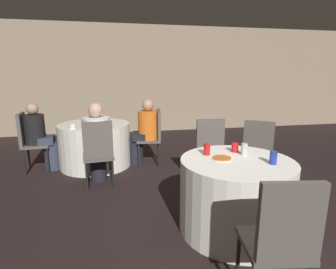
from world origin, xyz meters
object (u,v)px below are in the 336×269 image
Objects in this scene: chair_far_south at (98,149)px; person_orange_shirt at (144,132)px; soda_can_blue at (273,158)px; pizza_plate_near at (222,158)px; chair_far_east at (154,132)px; soda_can_red at (207,149)px; table_near at (235,195)px; chair_near_north at (211,149)px; chair_near_south at (282,236)px; bottle_far at (100,114)px; chair_far_west at (29,138)px; table_far at (95,145)px; soda_can_silver at (244,149)px; person_white_shirt at (97,143)px; chair_near_northeast at (256,152)px; person_black_shirt at (41,137)px.

chair_far_south is 1.16m from person_orange_shirt.
pizza_plate_near is at bearing 150.69° from soda_can_blue.
chair_far_east is 0.84× the size of person_orange_shirt.
chair_far_east is 1.96m from soda_can_red.
chair_near_north reaches higher than table_near.
chair_near_south is at bearing -167.49° from chair_far_east.
bottle_far is at bearing 118.34° from table_near.
chair_far_south is 2.20m from soda_can_blue.
soda_can_blue is at bearing 44.83° from chair_far_west.
table_far is 9.68× the size of soda_can_silver.
chair_far_east is (-0.61, 1.18, 0.00)m from chair_near_north.
chair_far_west is at bearing 139.61° from soda_can_red.
soda_can_blue is at bearing -50.13° from person_white_shirt.
table_near is 9.05× the size of soda_can_silver.
chair_near_south is at bearing -67.71° from chair_far_south.
soda_can_red is (-0.08, 1.18, 0.23)m from chair_near_south.
chair_near_northeast reaches higher than soda_can_red.
person_orange_shirt is 9.31× the size of soda_can_blue.
chair_far_south reaches higher than soda_can_red.
bottle_far reaches higher than chair_near_northeast.
person_orange_shirt reaches higher than chair_near_south.
table_near is 1.16× the size of chair_near_south.
chair_far_south reaches higher than pizza_plate_near.
chair_near_northeast is 1.03m from soda_can_red.
bottle_far is at bearing 122.01° from soda_can_silver.
chair_near_south is 0.84× the size of person_orange_shirt.
soda_can_silver is (0.27, 0.08, 0.05)m from pizza_plate_near.
bottle_far is (-1.69, 2.80, 0.05)m from soda_can_blue.
person_white_shirt is at bearing 141.82° from person_orange_shirt.
person_white_shirt reaches higher than chair_near_northeast.
soda_can_silver is at bearing 84.27° from chair_near_south.
pizza_plate_near is at bearing 43.29° from chair_far_west.
soda_can_red is at bearing 142.22° from soda_can_blue.
chair_near_northeast is 7.82× the size of soda_can_blue.
soda_can_silver reaches higher than pizza_plate_near.
soda_can_blue is (0.13, -0.31, 0.00)m from soda_can_silver.
soda_can_silver is at bearing 45.53° from table_near.
table_far is 1.04× the size of person_orange_shirt.
person_black_shirt reaches higher than chair_far_east.
person_orange_shirt is at bearing 111.84° from soda_can_silver.
soda_can_red is 1.00× the size of soda_can_silver.
chair_near_northeast and chair_far_south have the same top height.
chair_near_south is 3.17m from person_orange_shirt.
person_white_shirt is at bearing 134.98° from table_near.
chair_near_north is 2.88m from chair_far_west.
chair_far_east is (-0.51, 2.15, 0.20)m from table_near.
chair_near_northeast is 7.82× the size of soda_can_red.
person_white_shirt reaches higher than chair_near_south.
chair_far_west is at bearing 15.94° from chair_near_northeast.
person_white_shirt is (1.11, -0.75, 0.05)m from chair_far_west.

